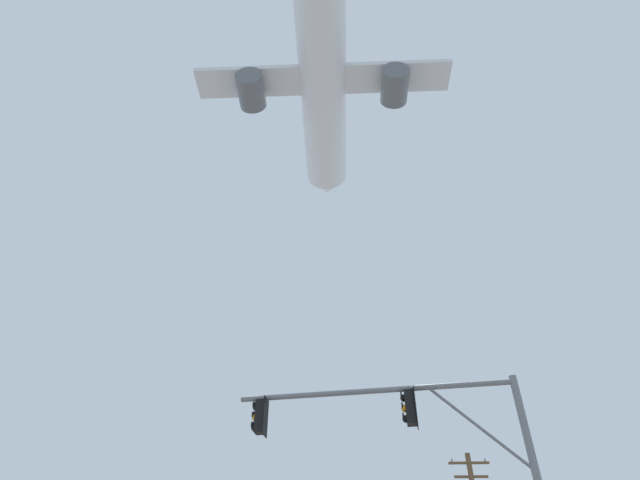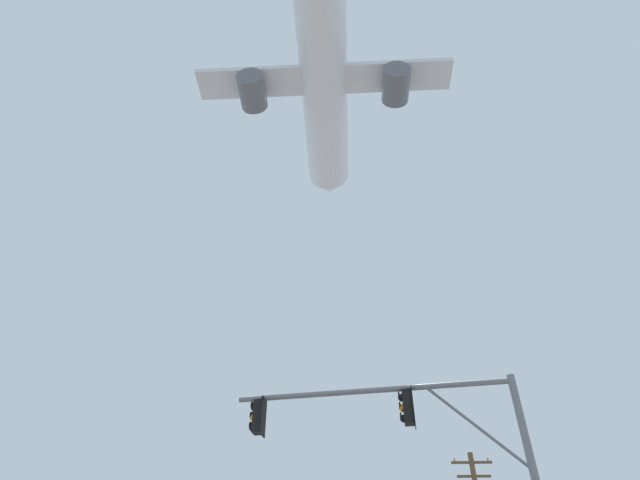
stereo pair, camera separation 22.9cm
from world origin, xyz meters
The scene contains 2 objects.
signal_pole_near centered at (3.02, 7.40, 5.11)m, with size 7.51×1.28×6.73m.
airplane centered at (0.24, 21.71, 41.12)m, with size 22.67×29.33×8.04m.
Camera 2 is at (1.07, -6.02, 1.28)m, focal length 28.55 mm.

